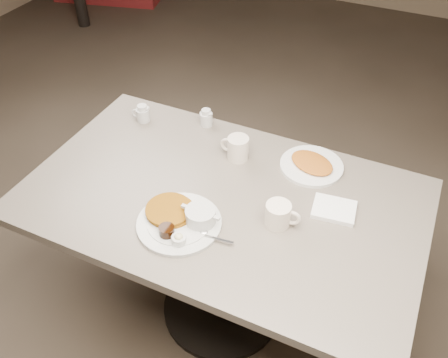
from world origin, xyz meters
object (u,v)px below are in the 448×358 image
at_px(creamer_right, 206,118).
at_px(creamer_left, 143,114).
at_px(main_plate, 182,219).
at_px(coffee_mug_near, 279,215).
at_px(diner_table, 222,226).
at_px(coffee_mug_far, 237,148).
at_px(hash_plate, 312,165).

bearing_deg(creamer_right, creamer_left, -161.62).
bearing_deg(main_plate, creamer_right, 108.46).
xyz_separation_m(main_plate, coffee_mug_near, (0.31, 0.14, 0.02)).
height_order(diner_table, main_plate, main_plate).
relative_size(main_plate, creamer_right, 4.65).
distance_m(coffee_mug_near, creamer_right, 0.67).
xyz_separation_m(main_plate, creamer_left, (-0.47, 0.49, 0.01)).
relative_size(diner_table, main_plate, 4.03).
bearing_deg(creamer_left, creamer_right, 18.38).
bearing_deg(creamer_left, main_plate, -46.15).
bearing_deg(diner_table, coffee_mug_far, 99.77).
height_order(diner_table, creamer_right, creamer_right).
xyz_separation_m(diner_table, creamer_left, (-0.54, 0.30, 0.21)).
bearing_deg(creamer_left, diner_table, -29.14).
height_order(coffee_mug_near, creamer_right, coffee_mug_near).
bearing_deg(hash_plate, coffee_mug_far, -166.73).
bearing_deg(coffee_mug_near, main_plate, -155.01).
distance_m(diner_table, creamer_left, 0.65).
distance_m(coffee_mug_near, coffee_mug_far, 0.40).
height_order(creamer_left, hash_plate, creamer_left).
bearing_deg(creamer_right, hash_plate, -9.38).
xyz_separation_m(coffee_mug_near, creamer_right, (-0.50, 0.43, -0.01)).
height_order(main_plate, creamer_left, creamer_left).
bearing_deg(coffee_mug_far, diner_table, -80.23).
bearing_deg(hash_plate, diner_table, -130.16).
xyz_separation_m(coffee_mug_near, coffee_mug_far, (-0.28, 0.28, 0.00)).
bearing_deg(main_plate, hash_plate, 56.62).
bearing_deg(diner_table, hash_plate, 49.84).
bearing_deg(coffee_mug_far, coffee_mug_near, -44.58).
relative_size(coffee_mug_far, hash_plate, 0.38).
bearing_deg(coffee_mug_near, coffee_mug_far, 135.42).
relative_size(coffee_mug_far, creamer_left, 1.41).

